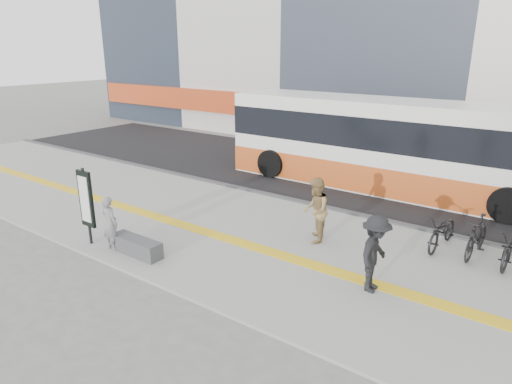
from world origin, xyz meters
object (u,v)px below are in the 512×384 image
Objects in this scene: bench at (137,246)px; bus at (387,148)px; pedestrian_tan at (315,210)px; seated_woman at (110,223)px; signboard at (86,200)px; pedestrian_dark at (375,254)px.

bus is (3.15, 9.70, 1.36)m from bench.
bus is 6.21m from pedestrian_tan.
seated_woman is 0.81× the size of pedestrian_tan.
signboard is 0.17× the size of bus.
bus is (4.75, 10.01, 0.30)m from signboard.
bus reaches higher than pedestrian_tan.
signboard is 6.34m from pedestrian_tan.
bus is 7.10× the size of pedestrian_dark.
pedestrian_dark is (7.43, 2.22, -0.39)m from signboard.
bus is 8.26m from pedestrian_dark.
seated_woman is 0.84× the size of pedestrian_dark.
signboard is 1.45× the size of seated_woman.
signboard is at bearing 13.22° from seated_woman.
signboard is 0.97m from seated_woman.
bench is at bearing -68.43° from pedestrian_tan.
pedestrian_tan is at bearing -134.18° from seated_woman.
seated_woman is 5.64m from pedestrian_tan.
bench is 0.12× the size of bus.
signboard is 7.76m from pedestrian_dark.
pedestrian_tan reaches higher than seated_woman.
pedestrian_tan reaches higher than bench.
bench is 0.73× the size of signboard.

